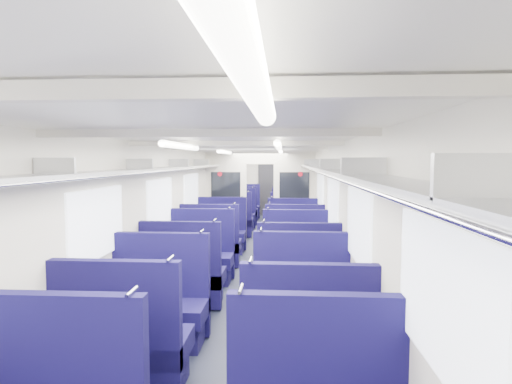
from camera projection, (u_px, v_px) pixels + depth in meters
name	position (u px, v px, depth m)	size (l,w,h in m)	color
floor	(249.00, 280.00, 7.43)	(2.80, 18.00, 0.01)	black
ceiling	(248.00, 146.00, 7.26)	(2.80, 18.00, 0.01)	silver
wall_left	(169.00, 213.00, 7.44)	(0.02, 18.00, 2.35)	beige
dado_left	(171.00, 259.00, 7.50)	(0.03, 17.90, 0.70)	#141138
wall_right	(330.00, 214.00, 7.25)	(0.02, 18.00, 2.35)	beige
dado_right	(328.00, 261.00, 7.32)	(0.03, 17.90, 0.70)	#141138
wall_far	(268.00, 184.00, 16.30)	(2.80, 0.02, 2.35)	beige
luggage_rack_left	(179.00, 167.00, 7.37)	(0.36, 17.40, 0.18)	#B2B5BA
luggage_rack_right	(319.00, 168.00, 7.21)	(0.36, 17.40, 0.18)	#B2B5BA
windows	(246.00, 202.00, 6.87)	(2.78, 15.60, 0.75)	white
ceiling_fittings	(247.00, 149.00, 7.00)	(2.70, 16.06, 0.11)	beige
end_door	(268.00, 189.00, 16.25)	(0.75, 0.06, 2.00)	black
bulkhead	(260.00, 194.00, 10.81)	(2.80, 0.10, 2.35)	beige
seat_8	(123.00, 349.00, 3.81)	(1.15, 0.64, 1.28)	#120E44
seat_9	(308.00, 355.00, 3.70)	(1.15, 0.64, 1.28)	#120E44
seat_10	(158.00, 308.00, 4.86)	(1.15, 0.64, 1.28)	#120E44
seat_11	(302.00, 307.00, 4.93)	(1.15, 0.64, 1.28)	#120E44
seat_12	(183.00, 279.00, 6.09)	(1.15, 0.64, 1.28)	#120E44
seat_13	(299.00, 281.00, 5.97)	(1.15, 0.64, 1.28)	#120E44
seat_14	(200.00, 259.00, 7.32)	(1.15, 0.64, 1.28)	#120E44
seat_15	(296.00, 261.00, 7.17)	(1.15, 0.64, 1.28)	#120E44
seat_16	(211.00, 246.00, 8.39)	(1.15, 0.64, 1.28)	#120E44
seat_17	(295.00, 247.00, 8.35)	(1.15, 0.64, 1.28)	#120E44
seat_18	(220.00, 235.00, 9.65)	(1.15, 0.64, 1.28)	#120E44
seat_19	(293.00, 237.00, 9.36)	(1.15, 0.64, 1.28)	#120E44
seat_20	(231.00, 222.00, 11.60)	(1.15, 0.64, 1.28)	#120E44
seat_21	(292.00, 223.00, 11.48)	(1.15, 0.64, 1.28)	#120E44
seat_22	(236.00, 216.00, 12.82)	(1.15, 0.64, 1.28)	#120E44
seat_23	(291.00, 217.00, 12.63)	(1.15, 0.64, 1.28)	#120E44
seat_24	(240.00, 213.00, 13.76)	(1.15, 0.64, 1.28)	#120E44
seat_25	(291.00, 213.00, 13.65)	(1.15, 0.64, 1.28)	#120E44
seat_26	(243.00, 208.00, 15.03)	(1.15, 0.64, 1.28)	#120E44
seat_27	(290.00, 209.00, 14.81)	(1.15, 0.64, 1.28)	#120E44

